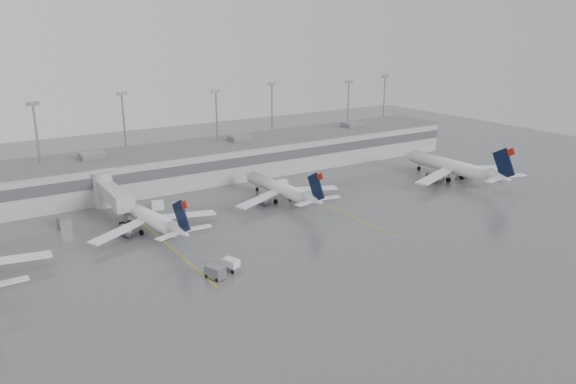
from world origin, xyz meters
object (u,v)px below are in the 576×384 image
jet_mid_left (149,217)px  jet_far_right (454,167)px  jet_mid_right (282,189)px  baggage_tug (231,266)px

jet_mid_left → jet_far_right: jet_far_right is taller
jet_far_right → jet_mid_right: bearing=170.6°
jet_mid_left → jet_mid_right: jet_mid_right is taller
jet_far_right → baggage_tug: bearing=-165.0°
jet_far_right → baggage_tug: 69.20m
jet_mid_right → jet_mid_left: bearing=-178.6°
baggage_tug → jet_mid_left: bearing=81.6°
jet_far_right → baggage_tug: size_ratio=10.12×
jet_mid_right → baggage_tug: bearing=-137.9°
jet_mid_left → jet_far_right: (71.77, -5.80, 0.56)m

